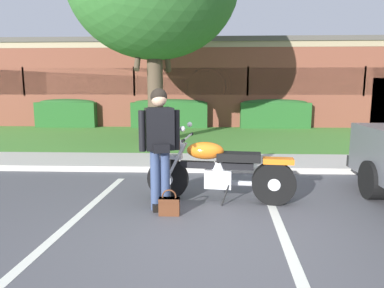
% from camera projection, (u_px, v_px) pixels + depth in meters
% --- Properties ---
extents(ground_plane, '(140.00, 140.00, 0.00)m').
position_uv_depth(ground_plane, '(215.00, 232.00, 4.15)').
color(ground_plane, '#4C4C51').
extents(curb_strip, '(60.00, 0.20, 0.12)m').
position_uv_depth(curb_strip, '(212.00, 169.00, 7.11)').
color(curb_strip, '#B7B2A8').
rests_on(curb_strip, ground).
extents(concrete_walk, '(60.00, 1.50, 0.08)m').
position_uv_depth(concrete_walk, '(211.00, 161.00, 7.95)').
color(concrete_walk, '#B7B2A8').
rests_on(concrete_walk, ground).
extents(grass_lawn, '(60.00, 6.18, 0.06)m').
position_uv_depth(grass_lawn, '(210.00, 138.00, 11.74)').
color(grass_lawn, '#478433').
rests_on(grass_lawn, ground).
extents(stall_stripe_0, '(0.35, 4.40, 0.01)m').
position_uv_depth(stall_stripe_0, '(71.00, 223.00, 4.42)').
color(stall_stripe_0, silver).
rests_on(stall_stripe_0, ground).
extents(stall_stripe_1, '(0.35, 4.40, 0.01)m').
position_uv_depth(stall_stripe_1, '(280.00, 227.00, 4.31)').
color(stall_stripe_1, silver).
rests_on(stall_stripe_1, ground).
extents(motorcycle, '(2.24, 0.82, 1.18)m').
position_uv_depth(motorcycle, '(226.00, 171.00, 5.20)').
color(motorcycle, black).
rests_on(motorcycle, ground).
extents(rider_person, '(0.55, 0.37, 1.70)m').
position_uv_depth(rider_person, '(160.00, 140.00, 4.79)').
color(rider_person, black).
rests_on(rider_person, ground).
extents(handbag, '(0.28, 0.13, 0.36)m').
position_uv_depth(handbag, '(169.00, 205.00, 4.69)').
color(handbag, '#562D19').
rests_on(handbag, ground).
extents(hedge_left, '(2.54, 0.90, 1.24)m').
position_uv_depth(hedge_left, '(68.00, 113.00, 14.86)').
color(hedge_left, '#235623').
rests_on(hedge_left, ground).
extents(hedge_center_left, '(3.17, 0.90, 1.24)m').
position_uv_depth(hedge_center_left, '(170.00, 113.00, 14.68)').
color(hedge_center_left, '#235623').
rests_on(hedge_center_left, ground).
extents(hedge_center_right, '(2.85, 0.90, 1.24)m').
position_uv_depth(hedge_center_right, '(274.00, 113.00, 14.50)').
color(hedge_center_right, '#235623').
rests_on(hedge_center_right, ground).
extents(brick_building, '(28.13, 11.43, 3.78)m').
position_uv_depth(brick_building, '(236.00, 84.00, 19.88)').
color(brick_building, brown).
rests_on(brick_building, ground).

